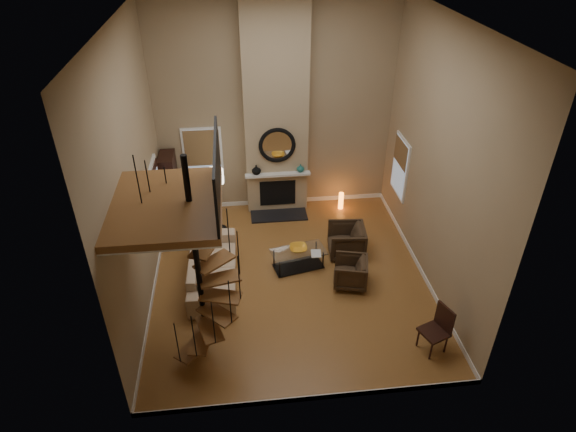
{
  "coord_description": "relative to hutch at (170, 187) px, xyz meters",
  "views": [
    {
      "loc": [
        -1.0,
        -8.48,
        7.2
      ],
      "look_at": [
        0.0,
        0.4,
        1.4
      ],
      "focal_mm": 30.69,
      "sensor_mm": 36.0,
      "label": 1
    }
  ],
  "objects": [
    {
      "name": "left_wall",
      "position": [
        -0.22,
        -2.81,
        1.8
      ],
      "size": [
        0.02,
        6.5,
        5.5
      ],
      "primitive_type": "cube",
      "color": "#9D8765",
      "rests_on": "ground"
    },
    {
      "name": "mirror_disc",
      "position": [
        2.78,
        0.04,
        1.0
      ],
      "size": [
        0.8,
        0.01,
        0.8
      ],
      "primitive_type": "cylinder",
      "rotation": [
        1.57,
        0.0,
        0.0
      ],
      "color": "white",
      "rests_on": "chimney_breast"
    },
    {
      "name": "vase_right",
      "position": [
        3.38,
        0.01,
        0.33
      ],
      "size": [
        0.2,
        0.2,
        0.21
      ],
      "primitive_type": "imported",
      "color": "#1B605B",
      "rests_on": "mantel"
    },
    {
      "name": "baseboard_right",
      "position": [
        5.77,
        -2.81,
        -0.89
      ],
      "size": [
        0.02,
        6.5,
        0.12
      ],
      "primitive_type": "cube",
      "color": "white",
      "rests_on": "ground"
    },
    {
      "name": "back_wall",
      "position": [
        2.78,
        0.44,
        1.8
      ],
      "size": [
        6.0,
        0.02,
        5.5
      ],
      "primitive_type": "cube",
      "color": "#9D8765",
      "rests_on": "ground"
    },
    {
      "name": "mantel",
      "position": [
        2.78,
        -0.03,
        0.2
      ],
      "size": [
        1.7,
        0.18,
        0.06
      ],
      "primitive_type": "cube",
      "color": "white",
      "rests_on": "chimney_breast"
    },
    {
      "name": "sofa",
      "position": [
        1.07,
        -2.69,
        -0.55
      ],
      "size": [
        1.04,
        2.53,
        0.73
      ],
      "primitive_type": "imported",
      "rotation": [
        0.0,
        0.0,
        1.55
      ],
      "color": "#C7AB8A",
      "rests_on": "ground"
    },
    {
      "name": "firebox",
      "position": [
        2.78,
        0.05,
        -0.4
      ],
      "size": [
        0.95,
        0.02,
        0.72
      ],
      "primitive_type": "cube",
      "color": "black",
      "rests_on": "chimney_breast"
    },
    {
      "name": "ground",
      "position": [
        2.78,
        -2.81,
        -0.95
      ],
      "size": [
        6.0,
        6.5,
        0.01
      ],
      "primitive_type": "cube",
      "color": "#B07638",
      "rests_on": "ground"
    },
    {
      "name": "window_right",
      "position": [
        5.75,
        -0.81,
        0.68
      ],
      "size": [
        0.06,
        1.02,
        1.52
      ],
      "color": "white",
      "rests_on": "right_wall"
    },
    {
      "name": "entry_door",
      "position": [
        -0.18,
        -1.01,
        0.1
      ],
      "size": [
        0.1,
        1.05,
        2.16
      ],
      "color": "white",
      "rests_on": "ground"
    },
    {
      "name": "armchair_near",
      "position": [
        4.29,
        -2.05,
        -0.6
      ],
      "size": [
        0.92,
        0.9,
        0.77
      ],
      "primitive_type": "imported",
      "rotation": [
        0.0,
        0.0,
        -1.66
      ],
      "color": "#3B2A1B",
      "rests_on": "ground"
    },
    {
      "name": "accent_lamp",
      "position": [
        4.5,
        -0.05,
        -0.7
      ],
      "size": [
        0.13,
        0.13,
        0.47
      ],
      "primitive_type": "cylinder",
      "color": "orange",
      "rests_on": "ground"
    },
    {
      "name": "book",
      "position": [
        3.36,
        -2.6,
        -0.49
      ],
      "size": [
        0.25,
        0.32,
        0.03
      ],
      "primitive_type": "imported",
      "rotation": [
        0.0,
        0.0,
        -0.11
      ],
      "color": "gray",
      "rests_on": "coffee_table"
    },
    {
      "name": "baseboard_left",
      "position": [
        -0.21,
        -2.81,
        -0.89
      ],
      "size": [
        0.02,
        6.5,
        0.12
      ],
      "primitive_type": "cube",
      "color": "white",
      "rests_on": "ground"
    },
    {
      "name": "chimney_breast",
      "position": [
        2.78,
        0.25,
        1.8
      ],
      "size": [
        1.6,
        0.38,
        5.5
      ],
      "primitive_type": "cube",
      "color": "tan",
      "rests_on": "ground"
    },
    {
      "name": "armchair_far",
      "position": [
        4.12,
        -3.21,
        -0.6
      ],
      "size": [
        0.87,
        0.85,
        0.65
      ],
      "primitive_type": "imported",
      "rotation": [
        0.0,
        0.0,
        -1.81
      ],
      "color": "#3B2A1B",
      "rests_on": "ground"
    },
    {
      "name": "hearth",
      "position": [
        2.78,
        -0.24,
        -0.93
      ],
      "size": [
        1.5,
        0.6,
        0.04
      ],
      "primitive_type": "cube",
      "color": "black",
      "rests_on": "ground"
    },
    {
      "name": "floor_lamp",
      "position": [
        1.19,
        -0.7,
        0.46
      ],
      "size": [
        0.43,
        0.43,
        1.75
      ],
      "color": "black",
      "rests_on": "ground"
    },
    {
      "name": "mirror_frame",
      "position": [
        2.78,
        0.03,
        1.0
      ],
      "size": [
        0.94,
        0.1,
        0.94
      ],
      "primitive_type": "torus",
      "rotation": [
        1.57,
        0.0,
        0.0
      ],
      "color": "black",
      "rests_on": "chimney_breast"
    },
    {
      "name": "loft",
      "position": [
        0.73,
        -4.61,
        2.29
      ],
      "size": [
        1.7,
        2.2,
        1.09
      ],
      "color": "brown",
      "rests_on": "left_wall"
    },
    {
      "name": "spiral_stair",
      "position": [
        0.99,
        -4.61,
        0.83
      ],
      "size": [
        1.47,
        1.47,
        4.06
      ],
      "color": "black",
      "rests_on": "ground"
    },
    {
      "name": "baseboard_back",
      "position": [
        2.78,
        0.43,
        -0.89
      ],
      "size": [
        6.0,
        0.02,
        0.12
      ],
      "primitive_type": "cube",
      "color": "white",
      "rests_on": "ground"
    },
    {
      "name": "side_chair",
      "position": [
        5.26,
        -5.15,
        -0.42
      ],
      "size": [
        0.59,
        0.59,
        0.98
      ],
      "color": "black",
      "rests_on": "ground"
    },
    {
      "name": "baseboard_front",
      "position": [
        2.78,
        -6.05,
        -0.89
      ],
      "size": [
        6.0,
        0.02,
        0.12
      ],
      "primitive_type": "cube",
      "color": "white",
      "rests_on": "ground"
    },
    {
      "name": "right_wall",
      "position": [
        5.78,
        -2.81,
        1.8
      ],
      "size": [
        0.02,
        6.5,
        5.5
      ],
      "primitive_type": "cube",
      "color": "#9D8765",
      "rests_on": "ground"
    },
    {
      "name": "front_wall",
      "position": [
        2.78,
        -6.06,
        1.8
      ],
      "size": [
        6.0,
        0.02,
        5.5
      ],
      "primitive_type": "cube",
      "color": "#9D8765",
      "rests_on": "ground"
    },
    {
      "name": "window_back",
      "position": [
        0.88,
        0.41,
        0.67
      ],
      "size": [
        1.02,
        0.06,
        1.52
      ],
      "color": "white",
      "rests_on": "back_wall"
    },
    {
      "name": "ceiling",
      "position": [
        2.78,
        -2.81,
        4.54
      ],
      "size": [
        6.0,
        6.5,
        0.01
      ],
      "primitive_type": "cube",
      "color": "silver",
      "rests_on": "back_wall"
    },
    {
      "name": "bowl",
      "position": [
        3.01,
        -2.4,
        -0.45
      ],
      "size": [
        0.4,
        0.4,
        0.1
      ],
      "primitive_type": "imported",
      "color": "gold",
      "rests_on": "coffee_table"
    },
    {
      "name": "hutch",
      "position": [
        0.0,
        0.0,
        0.0
      ],
      "size": [
        0.37,
        0.79,
        1.77
      ],
      "primitive_type": "cube",
      "color": "black",
      "rests_on": "ground"
    },
    {
      "name": "coffee_table",
      "position": [
        3.01,
        -2.45,
        -0.67
      ],
      "size": [
        1.32,
        0.86,
        0.45
      ],
      "color": "silver",
      "rests_on": "ground"
    },
    {
      "name": "vase_left",
      "position": [
        2.23,
        0.01,
        0.35
      ],
      "size": [
        0.24,
        0.24,
        0.25
      ],
      "primitive_type": "imported",
      "color": "black",
      "rests_on": "mantel"
    }
  ]
}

